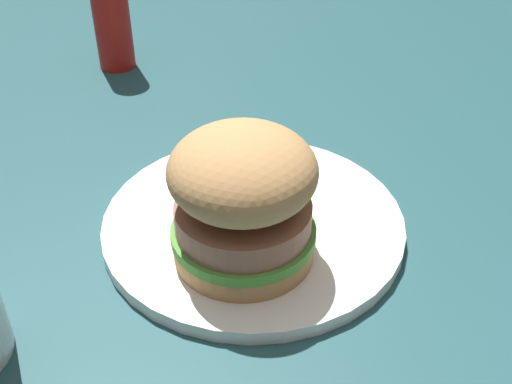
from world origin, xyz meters
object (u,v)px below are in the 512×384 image
Objects in this scene: plate at (256,227)px; ketchup_bottle at (110,10)px; fries_pile at (264,183)px; sandwich at (243,197)px.

plate is 1.76× the size of ketchup_bottle.
fries_pile is at bearing -123.73° from ketchup_bottle.
ketchup_bottle is (0.27, 0.29, 0.01)m from sandwich.
fries_pile is (0.09, 0.02, -0.05)m from sandwich.
sandwich is at bearing -132.51° from ketchup_bottle.
plate is 0.07m from sandwich.
plate is 2.04× the size of fries_pile.
plate is at bearing -165.21° from fries_pile.
fries_pile is 0.33m from ketchup_bottle.
sandwich is at bearing -170.49° from plate.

